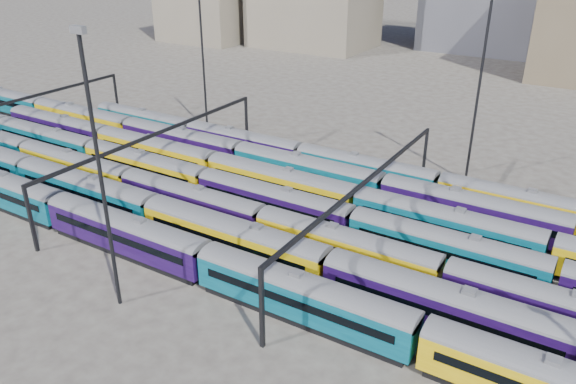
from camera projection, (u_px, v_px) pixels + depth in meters
The scene contains 14 objects.
ground at pixel (286, 223), 67.96m from camera, with size 500.00×500.00×0.00m, color #423D38.
rake_0 at pixel (302, 293), 49.99m from camera, with size 153.50×3.21×5.41m.
rake_1 at pixel (233, 235), 59.22m from camera, with size 113.48×3.32×5.61m.
rake_2 at pixel (262, 219), 63.04m from camera, with size 124.26×3.03×5.10m.
rake_3 at pixel (273, 199), 67.68m from camera, with size 147.71×3.09×5.20m.
rake_4 at pixel (356, 199), 67.39m from camera, with size 129.89×3.17×5.34m.
rake_5 at pixel (240, 153), 81.15m from camera, with size 133.21×3.25×5.48m.
rake_6 at pixel (439, 184), 71.90m from camera, with size 123.06×3.00×5.05m.
gantry_0 at pixel (18, 107), 88.79m from camera, with size 0.35×40.35×8.03m.
gantry_1 at pixel (158, 140), 74.56m from camera, with size 0.35×40.35×8.03m.
gantry_2 at pixel (365, 190), 60.34m from camera, with size 0.35×40.35×8.03m.
mast_1 at pixel (202, 51), 93.24m from camera, with size 1.40×0.50×25.60m.
mast_2 at pixel (99, 167), 47.43m from camera, with size 1.40×0.50×25.60m.
mast_3 at pixel (480, 83), 73.44m from camera, with size 1.40×0.50×25.60m.
Camera 1 is at (31.58, -50.99, 32.17)m, focal length 35.00 mm.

